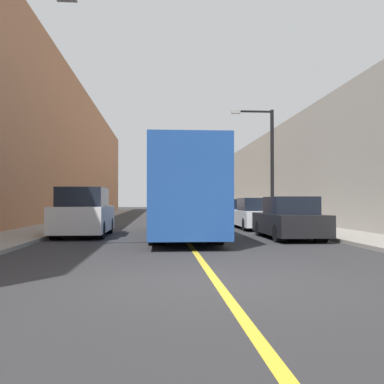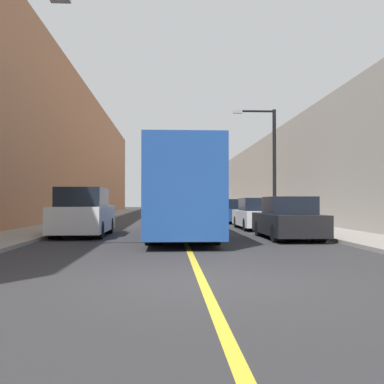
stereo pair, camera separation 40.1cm
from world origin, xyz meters
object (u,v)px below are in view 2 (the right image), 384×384
Objects in this scene: bus at (180,191)px; car_right_near at (288,220)px; parked_suv_left at (83,214)px; car_right_far at (236,212)px; car_right_mid at (257,215)px; street_lamp_right at (270,158)px.

bus is 2.49× the size of car_right_near.
parked_suv_left is (-3.86, 0.29, -0.90)m from bus.
car_right_mid is at bearing -89.20° from car_right_far.
street_lamp_right is (1.29, 8.39, 3.13)m from car_right_near.
street_lamp_right is (9.12, 6.62, 2.94)m from parked_suv_left.
parked_suv_left reaches higher than car_right_far.
car_right_mid is at bearing 46.85° from bus.
car_right_far is (3.89, 10.83, -1.10)m from bus.
car_right_mid is at bearing 89.83° from car_right_near.
parked_suv_left is at bearing 167.26° from car_right_near.
car_right_mid reaches higher than car_right_far.
car_right_mid is (3.99, 4.25, -1.09)m from bus.
car_right_far is (-0.08, 12.32, -0.01)m from car_right_near.
car_right_far is at bearing 109.21° from street_lamp_right.
bus is at bearing -4.27° from parked_suv_left.
parked_suv_left is 0.73× the size of street_lamp_right.
car_right_far is at bearing 70.23° from bus.
street_lamp_right reaches higher than car_right_mid.
street_lamp_right is (1.28, 2.66, 3.13)m from car_right_mid.
car_right_far is 5.21m from street_lamp_right.
car_right_near is 1.01× the size of car_right_far.
bus is 2.39× the size of parked_suv_left.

